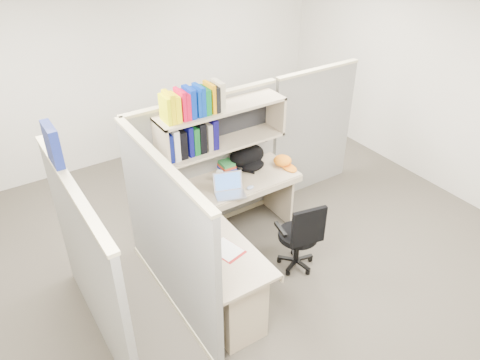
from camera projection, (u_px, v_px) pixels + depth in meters
ground at (250, 267)px, 4.99m from camera, size 6.00×6.00×0.00m
room_shell at (253, 130)px, 4.12m from camera, size 6.00×6.00×6.00m
cubicle at (196, 186)px, 4.65m from camera, size 3.79×1.84×1.95m
desk at (232, 266)px, 4.37m from camera, size 1.74×1.75×0.73m
laptop at (230, 186)px, 4.78m from camera, size 0.39×0.39×0.22m
backpack at (250, 158)px, 5.24m from camera, size 0.49×0.42×0.25m
orange_cap at (283, 161)px, 5.32m from camera, size 0.24×0.27×0.11m
snack_canister at (208, 230)px, 4.28m from camera, size 0.10×0.10×0.10m
tissue_box at (204, 258)px, 3.90m from camera, size 0.14×0.14×0.18m
mouse at (250, 187)px, 4.93m from camera, size 0.09×0.06×0.03m
paper_cup at (220, 176)px, 5.05m from camera, size 0.09×0.09×0.11m
book_stack at (226, 166)px, 5.23m from camera, size 0.17×0.23×0.11m
loose_paper at (226, 249)px, 4.13m from camera, size 0.26×0.31×0.00m
task_chair at (299, 246)px, 4.82m from camera, size 0.48×0.44×0.86m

